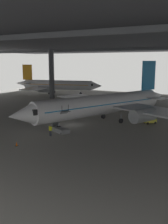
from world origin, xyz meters
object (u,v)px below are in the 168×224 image
airplane_main (104,104)px  boarding_stairs (60,127)px  crew_worker_by_stairs (50,130)px  airplane_distant (56,85)px  baggage_tug (150,121)px  traffic_cone_orange (17,144)px

airplane_main → boarding_stairs: (-3.47, -9.56, -2.72)m
crew_worker_by_stairs → airplane_distant: bearing=124.1°
boarding_stairs → crew_worker_by_stairs: (0.13, -2.73, 0.27)m
airplane_main → baggage_tug: size_ratio=14.43×
airplane_main → traffic_cone_orange: airplane_main is taller
traffic_cone_orange → airplane_main: bearing=76.2°
baggage_tug → airplane_main: bearing=-157.2°
boarding_stairs → crew_worker_by_stairs: 2.75m
airplane_distant → traffic_cone_orange: 57.20m
airplane_main → crew_worker_by_stairs: (-3.34, -12.30, -2.45)m
airplane_main → boarding_stairs: airplane_main is taller
airplane_distant → traffic_cone_orange: airplane_distant is taller
boarding_stairs → traffic_cone_orange: size_ratio=7.76×
baggage_tug → airplane_distant: bearing=145.6°
boarding_stairs → airplane_distant: bearing=125.8°
crew_worker_by_stairs → airplane_main: bearing=74.8°
airplane_main → airplane_distant: airplane_main is taller
baggage_tug → traffic_cone_orange: bearing=-119.7°
crew_worker_by_stairs → baggage_tug: size_ratio=0.72×
airplane_main → traffic_cone_orange: 19.23m
traffic_cone_orange → boarding_stairs: bearing=83.2°
airplane_main → airplane_distant: (-32.82, 31.21, -0.23)m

